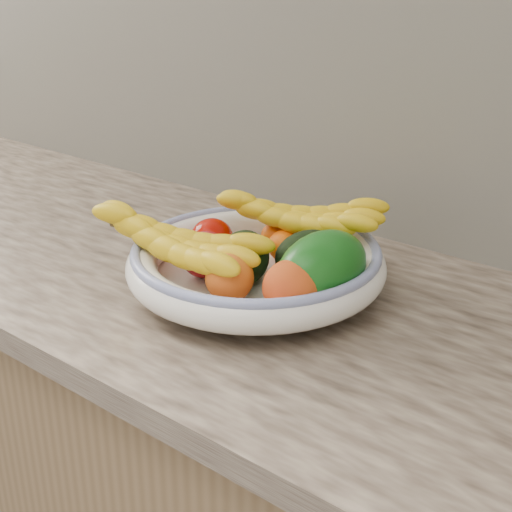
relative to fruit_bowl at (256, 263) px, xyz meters
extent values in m
cube|color=tan|center=(0.00, 0.02, -0.07)|extent=(2.44, 0.66, 0.04)
cube|color=beige|center=(0.00, 0.33, 0.20)|extent=(2.40, 0.02, 0.50)
cylinder|color=white|center=(0.00, 0.00, -0.04)|extent=(0.13, 0.13, 0.02)
cylinder|color=white|center=(0.00, 0.00, -0.03)|extent=(0.32, 0.32, 0.01)
torus|color=white|center=(0.00, 0.00, 0.00)|extent=(0.39, 0.39, 0.05)
torus|color=#354596|center=(0.00, 0.00, 0.02)|extent=(0.37, 0.37, 0.02)
ellipsoid|color=#EC5C04|center=(-0.04, 0.10, 0.01)|extent=(0.06, 0.06, 0.04)
ellipsoid|color=#EE5F05|center=(0.02, 0.11, 0.01)|extent=(0.07, 0.07, 0.05)
ellipsoid|color=#FF6105|center=(0.00, 0.07, 0.01)|extent=(0.07, 0.07, 0.05)
ellipsoid|color=#A20900|center=(-0.10, 0.01, 0.01)|extent=(0.09, 0.09, 0.06)
ellipsoid|color=#A70D14|center=(-0.06, -0.05, 0.01)|extent=(0.10, 0.10, 0.07)
ellipsoid|color=black|center=(-0.01, -0.02, 0.02)|extent=(0.12, 0.13, 0.08)
ellipsoid|color=black|center=(0.07, 0.04, 0.02)|extent=(0.11, 0.13, 0.08)
ellipsoid|color=#0E4D10|center=(0.12, -0.01, 0.03)|extent=(0.15, 0.17, 0.13)
ellipsoid|color=orange|center=(0.03, -0.09, 0.02)|extent=(0.09, 0.09, 0.07)
ellipsoid|color=orange|center=(0.12, -0.07, 0.02)|extent=(0.08, 0.08, 0.08)
camera|label=1|loc=(0.61, -0.76, 0.43)|focal=50.00mm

